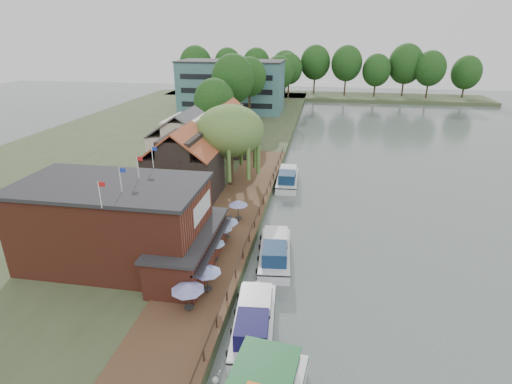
# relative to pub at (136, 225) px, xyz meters

# --- Properties ---
(ground) EXTENTS (260.00, 260.00, 0.00)m
(ground) POSITION_rel_pub_xyz_m (14.00, 1.00, -4.65)
(ground) COLOR #4B5754
(ground) RESTS_ON ground
(land_bank) EXTENTS (50.00, 140.00, 1.00)m
(land_bank) POSITION_rel_pub_xyz_m (-16.00, 36.00, -4.15)
(land_bank) COLOR #384728
(land_bank) RESTS_ON ground
(quay_deck) EXTENTS (6.00, 50.00, 0.10)m
(quay_deck) POSITION_rel_pub_xyz_m (6.00, 11.00, -3.60)
(quay_deck) COLOR #47301E
(quay_deck) RESTS_ON land_bank
(quay_rail) EXTENTS (0.20, 49.00, 1.00)m
(quay_rail) POSITION_rel_pub_xyz_m (8.70, 11.50, -3.15)
(quay_rail) COLOR black
(quay_rail) RESTS_ON land_bank
(pub) EXTENTS (20.00, 11.00, 7.30)m
(pub) POSITION_rel_pub_xyz_m (0.00, 0.00, 0.00)
(pub) COLOR maroon
(pub) RESTS_ON land_bank
(hotel_block) EXTENTS (25.40, 12.40, 12.30)m
(hotel_block) POSITION_rel_pub_xyz_m (-8.00, 71.00, 2.50)
(hotel_block) COLOR #38666B
(hotel_block) RESTS_ON land_bank
(cottage_a) EXTENTS (8.60, 7.60, 8.50)m
(cottage_a) POSITION_rel_pub_xyz_m (-1.00, 15.00, 0.60)
(cottage_a) COLOR black
(cottage_a) RESTS_ON land_bank
(cottage_b) EXTENTS (9.60, 8.60, 8.50)m
(cottage_b) POSITION_rel_pub_xyz_m (-4.00, 25.00, 0.60)
(cottage_b) COLOR beige
(cottage_b) RESTS_ON land_bank
(cottage_c) EXTENTS (7.60, 7.60, 8.50)m
(cottage_c) POSITION_rel_pub_xyz_m (0.00, 34.00, 0.60)
(cottage_c) COLOR black
(cottage_c) RESTS_ON land_bank
(willow) EXTENTS (8.60, 8.60, 10.43)m
(willow) POSITION_rel_pub_xyz_m (3.50, 20.00, 1.56)
(willow) COLOR #476B2D
(willow) RESTS_ON land_bank
(umbrella_0) EXTENTS (2.40, 2.40, 2.38)m
(umbrella_0) POSITION_rel_pub_xyz_m (6.34, -5.70, -2.36)
(umbrella_0) COLOR navy
(umbrella_0) RESTS_ON quay_deck
(umbrella_1) EXTENTS (2.23, 2.23, 2.38)m
(umbrella_1) POSITION_rel_pub_xyz_m (7.03, -3.36, -2.36)
(umbrella_1) COLOR #1C309B
(umbrella_1) RESTS_ON quay_deck
(umbrella_2) EXTENTS (1.97, 1.97, 2.38)m
(umbrella_2) POSITION_rel_pub_xyz_m (6.40, 0.92, -2.36)
(umbrella_2) COLOR #1B4D98
(umbrella_2) RESTS_ON quay_deck
(umbrella_3) EXTENTS (1.99, 1.99, 2.38)m
(umbrella_3) POSITION_rel_pub_xyz_m (6.39, 3.72, -2.36)
(umbrella_3) COLOR navy
(umbrella_3) RESTS_ON quay_deck
(umbrella_4) EXTENTS (2.45, 2.45, 2.38)m
(umbrella_4) POSITION_rel_pub_xyz_m (6.44, 5.10, -2.36)
(umbrella_4) COLOR navy
(umbrella_4) RESTS_ON quay_deck
(umbrella_5) EXTENTS (2.09, 2.09, 2.38)m
(umbrella_5) POSITION_rel_pub_xyz_m (6.75, 9.29, -2.36)
(umbrella_5) COLOR navy
(umbrella_5) RESTS_ON quay_deck
(cruiser_0) EXTENTS (3.94, 9.87, 2.33)m
(cruiser_0) POSITION_rel_pub_xyz_m (11.04, -5.63, -3.49)
(cruiser_0) COLOR white
(cruiser_0) RESTS_ON ground
(cruiser_1) EXTENTS (4.05, 9.93, 2.34)m
(cruiser_1) POSITION_rel_pub_xyz_m (11.31, 4.07, -3.48)
(cruiser_1) COLOR silver
(cruiser_1) RESTS_ON ground
(cruiser_2) EXTENTS (3.53, 9.87, 2.36)m
(cruiser_2) POSITION_rel_pub_xyz_m (10.57, 23.85, -3.47)
(cruiser_2) COLOR silver
(cruiser_2) RESTS_ON ground
(swan) EXTENTS (0.44, 0.44, 0.44)m
(swan) POSITION_rel_pub_xyz_m (9.50, -10.47, -4.43)
(swan) COLOR white
(swan) RESTS_ON ground
(bank_tree_0) EXTENTS (7.45, 7.45, 11.06)m
(bank_tree_0) POSITION_rel_pub_xyz_m (-4.87, 43.28, 1.88)
(bank_tree_0) COLOR #143811
(bank_tree_0) RESTS_ON land_bank
(bank_tree_1) EXTENTS (8.43, 8.43, 14.84)m
(bank_tree_1) POSITION_rel_pub_xyz_m (-3.31, 52.03, 3.77)
(bank_tree_1) COLOR #143811
(bank_tree_1) RESTS_ON land_bank
(bank_tree_2) EXTENTS (7.42, 7.42, 13.79)m
(bank_tree_2) POSITION_rel_pub_xyz_m (-1.62, 60.80, 3.25)
(bank_tree_2) COLOR #143811
(bank_tree_2) RESTS_ON land_bank
(bank_tree_3) EXTENTS (6.95, 6.95, 12.10)m
(bank_tree_3) POSITION_rel_pub_xyz_m (-1.95, 79.84, 2.40)
(bank_tree_3) COLOR #143811
(bank_tree_3) RESTS_ON land_bank
(bank_tree_4) EXTENTS (8.02, 8.02, 12.76)m
(bank_tree_4) POSITION_rel_pub_xyz_m (2.03, 85.09, 2.73)
(bank_tree_4) COLOR #143811
(bank_tree_4) RESTS_ON land_bank
(bank_tree_5) EXTENTS (7.93, 7.93, 13.01)m
(bank_tree_5) POSITION_rel_pub_xyz_m (3.90, 95.32, 2.86)
(bank_tree_5) COLOR #143811
(bank_tree_5) RESTS_ON land_bank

